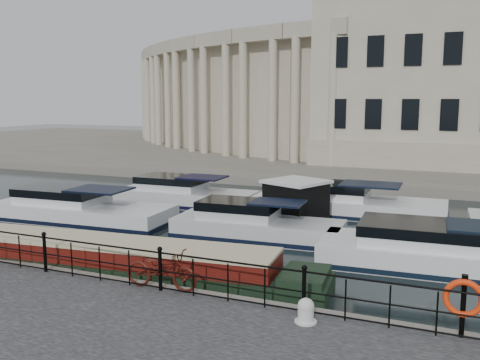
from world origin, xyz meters
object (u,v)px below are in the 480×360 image
Objects in this scene: mooring_bollard at (306,311)px; harbour_hut at (296,206)px; life_ring_post at (464,299)px; narrowboat at (87,263)px; bicycle at (162,269)px.

mooring_bollard is 11.59m from harbour_hut.
life_ring_post is 0.09× the size of narrowboat.
mooring_bollard is (4.21, -0.57, -0.28)m from bicycle.
life_ring_post is 12.59m from harbour_hut.
narrowboat is at bearing 172.33° from life_ring_post.
life_ring_post is 11.43m from narrowboat.
mooring_bollard is 0.04× the size of narrowboat.
harbour_hut reaches higher than mooring_bollard.
bicycle is at bearing 179.77° from life_ring_post.
life_ring_post reaches higher than narrowboat.
harbour_hut is at bearing 123.88° from life_ring_post.
mooring_bollard is at bearing -101.42° from bicycle.
life_ring_post is 0.35× the size of harbour_hut.
mooring_bollard is at bearing -170.75° from life_ring_post.
narrowboat is (-3.74, 1.49, -0.74)m from bicycle.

